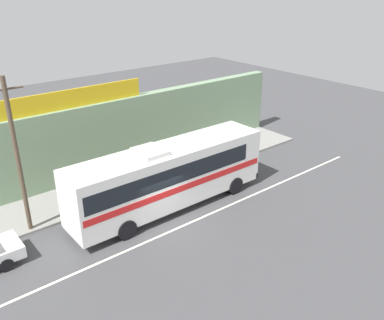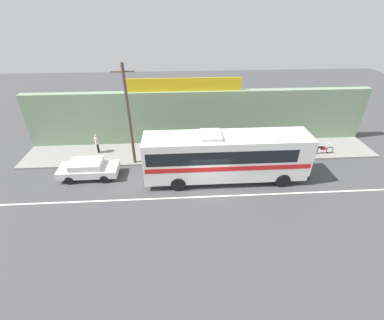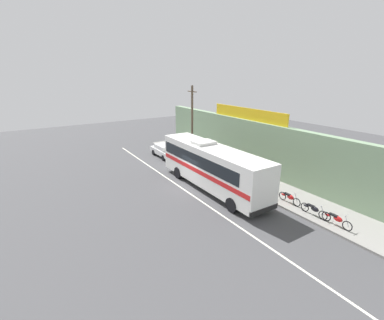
% 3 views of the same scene
% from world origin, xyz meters
% --- Properties ---
extents(ground_plane, '(70.00, 70.00, 0.00)m').
position_xyz_m(ground_plane, '(0.00, 0.00, 0.00)').
color(ground_plane, '#444447').
extents(sidewalk_slab, '(30.00, 3.60, 0.14)m').
position_xyz_m(sidewalk_slab, '(0.00, 5.20, 0.07)').
color(sidewalk_slab, gray).
rests_on(sidewalk_slab, ground_plane).
extents(storefront_facade, '(30.00, 0.70, 4.80)m').
position_xyz_m(storefront_facade, '(0.00, 7.35, 2.40)').
color(storefront_facade, gray).
rests_on(storefront_facade, ground_plane).
extents(storefront_billboard, '(9.58, 0.12, 1.10)m').
position_xyz_m(storefront_billboard, '(-1.34, 7.35, 5.35)').
color(storefront_billboard, gold).
rests_on(storefront_billboard, storefront_facade).
extents(road_center_stripe, '(30.00, 0.14, 0.01)m').
position_xyz_m(road_center_stripe, '(0.00, -0.80, 0.00)').
color(road_center_stripe, silver).
rests_on(road_center_stripe, ground_plane).
extents(intercity_bus, '(11.59, 2.60, 3.78)m').
position_xyz_m(intercity_bus, '(1.27, 1.21, 2.07)').
color(intercity_bus, white).
rests_on(intercity_bus, ground_plane).
extents(utility_pole, '(1.60, 0.22, 7.79)m').
position_xyz_m(utility_pole, '(-5.57, 3.74, 4.17)').
color(utility_pole, brown).
rests_on(utility_pole, sidewalk_slab).
extents(motorcycle_orange, '(1.96, 0.56, 0.94)m').
position_xyz_m(motorcycle_orange, '(10.20, 4.17, 0.57)').
color(motorcycle_orange, black).
rests_on(motorcycle_orange, sidewalk_slab).
extents(motorcycle_red, '(1.86, 0.56, 0.94)m').
position_xyz_m(motorcycle_red, '(6.66, 4.25, 0.57)').
color(motorcycle_red, black).
rests_on(motorcycle_red, sidewalk_slab).
extents(motorcycle_black, '(1.95, 0.56, 0.94)m').
position_xyz_m(motorcycle_black, '(8.69, 4.11, 0.57)').
color(motorcycle_black, black).
rests_on(motorcycle_black, sidewalk_slab).
extents(pedestrian_near_shop, '(0.30, 0.48, 1.62)m').
position_xyz_m(pedestrian_near_shop, '(0.04, 4.61, 1.08)').
color(pedestrian_near_shop, black).
rests_on(pedestrian_near_shop, sidewalk_slab).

